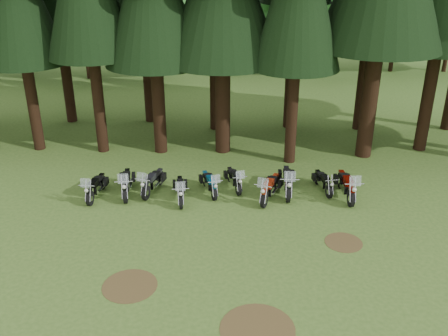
{
  "coord_description": "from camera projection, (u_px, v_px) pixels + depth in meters",
  "views": [
    {
      "loc": [
        -0.04,
        -15.12,
        10.15
      ],
      "look_at": [
        0.1,
        5.0,
        1.0
      ],
      "focal_mm": 40.0,
      "sensor_mm": 36.0,
      "label": 1
    }
  ],
  "objects": [
    {
      "name": "motorcycle_0",
      "position": [
        96.0,
        187.0,
        21.56
      ],
      "size": [
        0.55,
        2.19,
        1.37
      ],
      "rotation": [
        0.0,
        0.0,
        -0.13
      ],
      "color": "black",
      "rests_on": "ground"
    },
    {
      "name": "motorcycle_8",
      "position": [
        323.0,
        182.0,
        22.13
      ],
      "size": [
        0.49,
        1.95,
        0.8
      ],
      "rotation": [
        0.0,
        0.0,
        0.19
      ],
      "color": "black",
      "rests_on": "ground"
    },
    {
      "name": "ground",
      "position": [
        222.0,
        251.0,
        17.97
      ],
      "size": [
        120.0,
        120.0,
        0.0
      ],
      "primitive_type": "plane",
      "color": "#3D6121",
      "rests_on": "ground"
    },
    {
      "name": "motorcycle_3",
      "position": [
        180.0,
        191.0,
        21.29
      ],
      "size": [
        0.51,
        2.18,
        1.37
      ],
      "rotation": [
        0.0,
        0.0,
        0.1
      ],
      "color": "black",
      "rests_on": "ground"
    },
    {
      "name": "motorcycle_7",
      "position": [
        287.0,
        182.0,
        21.9
      ],
      "size": [
        0.52,
        2.52,
        1.58
      ],
      "rotation": [
        0.0,
        0.0,
        -0.06
      ],
      "color": "black",
      "rests_on": "ground"
    },
    {
      "name": "motorcycle_9",
      "position": [
        346.0,
        186.0,
        21.54
      ],
      "size": [
        0.46,
        2.47,
        1.56
      ],
      "rotation": [
        0.0,
        0.0,
        0.03
      ],
      "color": "black",
      "rests_on": "ground"
    },
    {
      "name": "decid_1",
      "position": [
        16.0,
        2.0,
        38.9
      ],
      "size": [
        7.91,
        7.69,
        9.88
      ],
      "color": "black",
      "rests_on": "ground"
    },
    {
      "name": "decid_2",
      "position": [
        86.0,
        16.0,
        38.4
      ],
      "size": [
        6.72,
        6.53,
        8.4
      ],
      "color": "black",
      "rests_on": "ground"
    },
    {
      "name": "motorcycle_6",
      "position": [
        270.0,
        189.0,
        21.38
      ],
      "size": [
        1.15,
        2.3,
        1.49
      ],
      "rotation": [
        0.0,
        0.0,
        -0.38
      ],
      "color": "black",
      "rests_on": "ground"
    },
    {
      "name": "motorcycle_5",
      "position": [
        234.0,
        179.0,
        22.36
      ],
      "size": [
        0.75,
        2.02,
        1.28
      ],
      "rotation": [
        0.0,
        0.0,
        0.25
      ],
      "color": "black",
      "rests_on": "ground"
    },
    {
      "name": "decid_4",
      "position": [
        240.0,
        20.0,
        40.13
      ],
      "size": [
        5.93,
        5.76,
        7.41
      ],
      "color": "black",
      "rests_on": "ground"
    },
    {
      "name": "motorcycle_1",
      "position": [
        126.0,
        184.0,
        21.79
      ],
      "size": [
        0.56,
        2.38,
        1.49
      ],
      "rotation": [
        0.0,
        0.0,
        0.1
      ],
      "color": "black",
      "rests_on": "ground"
    },
    {
      "name": "decid_6",
      "position": [
        403.0,
        8.0,
        40.49
      ],
      "size": [
        7.06,
        6.86,
        8.82
      ],
      "color": "black",
      "rests_on": "ground"
    },
    {
      "name": "dirt_patch_2",
      "position": [
        257.0,
        329.0,
        14.33
      ],
      "size": [
        2.2,
        2.2,
        0.01
      ],
      "primitive_type": "cylinder",
      "color": "#4C3D1E",
      "rests_on": "ground"
    },
    {
      "name": "decid_3",
      "position": [
        161.0,
        21.0,
        38.94
      ],
      "size": [
        6.12,
        5.95,
        7.65
      ],
      "color": "black",
      "rests_on": "ground"
    },
    {
      "name": "motorcycle_4",
      "position": [
        210.0,
        184.0,
        21.92
      ],
      "size": [
        0.85,
        2.07,
        1.31
      ],
      "rotation": [
        0.0,
        0.0,
        0.29
      ],
      "color": "black",
      "rests_on": "ground"
    },
    {
      "name": "motorcycle_2",
      "position": [
        153.0,
        182.0,
        22.0
      ],
      "size": [
        0.91,
        2.2,
        1.4
      ],
      "rotation": [
        0.0,
        0.0,
        -0.29
      ],
      "color": "black",
      "rests_on": "ground"
    },
    {
      "name": "dirt_patch_1",
      "position": [
        344.0,
        242.0,
        18.45
      ],
      "size": [
        1.4,
        1.4,
        0.01
      ],
      "primitive_type": "cylinder",
      "color": "#4C3D1E",
      "rests_on": "ground"
    },
    {
      "name": "dirt_patch_0",
      "position": [
        130.0,
        286.0,
        16.13
      ],
      "size": [
        1.8,
        1.8,
        0.01
      ],
      "primitive_type": "cylinder",
      "color": "#4C3D1E",
      "rests_on": "ground"
    }
  ]
}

